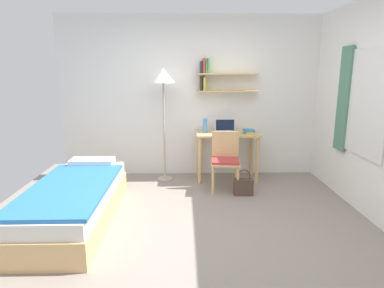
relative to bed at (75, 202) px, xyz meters
The scene contains 10 objects.
ground_plane 1.49m from the bed, ahead, with size 5.28×5.28×0.00m, color gray.
wall_back 2.58m from the bed, 51.23° to the left, with size 4.40×0.27×2.60m.
bed is the anchor object (origin of this frame).
desk 2.50m from the bed, 37.56° to the left, with size 0.99×0.54×0.76m.
desk_chair 2.15m from the bed, 28.49° to the left, with size 0.45×0.44×0.85m.
standing_lamp 2.20m from the bed, 57.18° to the left, with size 0.37×0.37×1.77m.
laptop 2.55m from the bed, 38.89° to the left, with size 0.33×0.22×0.21m.
water_bottle 2.32m from the bed, 44.01° to the left, with size 0.07×0.07×0.23m, color #4C99DB.
book_stack 2.80m from the bed, 32.85° to the left, with size 0.17×0.23×0.06m.
handbag 2.25m from the bed, 20.19° to the left, with size 0.27×0.12×0.38m.
Camera 1 is at (-0.19, -3.44, 1.74)m, focal length 30.93 mm.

